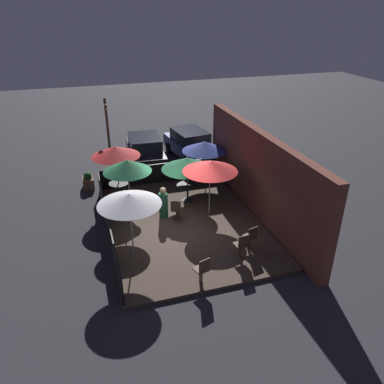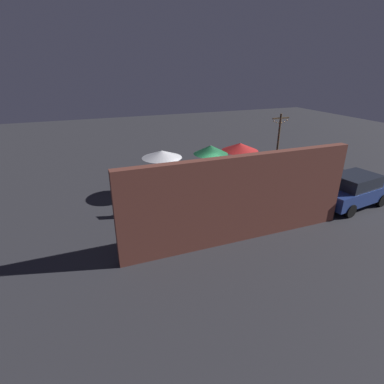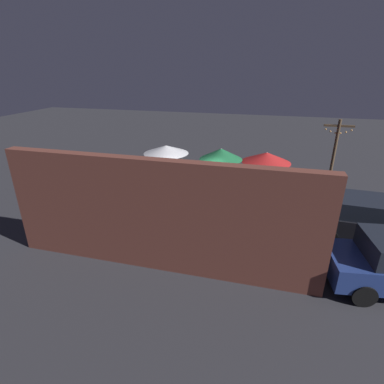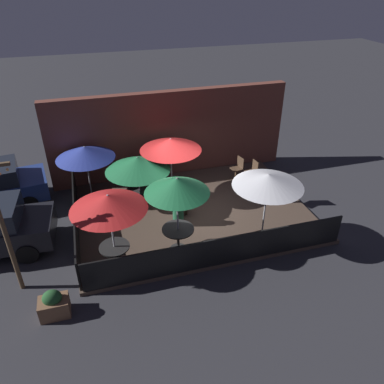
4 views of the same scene
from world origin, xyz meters
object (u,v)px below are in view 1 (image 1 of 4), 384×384
patio_chair_1 (177,209)px  parked_car_0 (145,150)px  patio_umbrella_2 (187,163)px  dining_table_0 (130,204)px  patio_chair_2 (242,245)px  planter_box (88,181)px  light_post (108,135)px  patio_umbrella_3 (204,146)px  patio_umbrella_4 (210,166)px  patio_umbrella_1 (116,151)px  patio_chair_0 (250,237)px  dining_table_2 (188,188)px  dining_table_1 (119,186)px  parked_car_1 (190,144)px  patio_umbrella_5 (129,199)px  patron_0 (163,204)px  patio_chair_3 (202,269)px  patio_umbrella_0 (127,166)px

patio_chair_1 → parked_car_0: 6.30m
patio_umbrella_2 → dining_table_0: bearing=-74.6°
patio_chair_2 → patio_chair_1: bearing=18.6°
planter_box → light_post: size_ratio=0.20×
planter_box → parked_car_0: size_ratio=0.20×
patio_umbrella_3 → patio_chair_2: (6.16, -0.80, -1.27)m
patio_umbrella_3 → patio_umbrella_4: patio_umbrella_4 is taller
patio_umbrella_1 → planter_box: patio_umbrella_1 is taller
patio_umbrella_1 → patio_umbrella_4: size_ratio=1.05×
patio_umbrella_2 → patio_chair_0: size_ratio=2.38×
dining_table_2 → planter_box: bearing=-125.2°
patio_umbrella_3 → dining_table_1: bearing=-83.6°
patio_chair_1 → parked_car_1: bearing=9.8°
patio_chair_0 → light_post: bearing=12.1°
patio_umbrella_5 → patio_umbrella_3: bearing=139.5°
patio_chair_2 → dining_table_2: bearing=-0.0°
patio_umbrella_4 → patio_umbrella_5: bearing=-59.5°
patio_umbrella_5 → dining_table_1: size_ratio=2.76×
patio_umbrella_1 → patron_0: (2.22, 1.47, -1.58)m
patron_0 → patio_umbrella_1: bearing=117.5°
patio_chair_2 → parked_car_0: parked_car_0 is taller
patio_umbrella_5 → patio_chair_3: size_ratio=2.55×
light_post → patio_umbrella_4: bearing=33.8°
patio_umbrella_2 → light_post: bearing=-143.0°
patio_umbrella_5 → parked_car_0: (-8.12, 2.01, -1.47)m
dining_table_2 → dining_table_1: bearing=-112.9°
patio_umbrella_5 → patio_chair_2: bearing=70.8°
patio_umbrella_4 → patio_chair_0: bearing=9.7°
patio_umbrella_1 → patio_umbrella_3: 4.15m
patio_umbrella_2 → patio_chair_2: size_ratio=2.30×
patio_umbrella_4 → patio_chair_2: size_ratio=2.39×
patio_umbrella_0 → patio_umbrella_2: size_ratio=1.13×
dining_table_0 → planter_box: bearing=-157.8°
dining_table_0 → patio_chair_1: patio_chair_1 is taller
dining_table_0 → patio_chair_2: patio_chair_2 is taller
patio_umbrella_3 → patron_0: (2.68, -2.64, -1.20)m
light_post → patio_umbrella_1: bearing=0.8°
patio_chair_3 → patio_umbrella_1: bearing=-3.2°
patio_umbrella_3 → dining_table_2: patio_umbrella_3 is taller
dining_table_2 → patio_chair_0: patio_chair_0 is taller
patio_umbrella_0 → light_post: 4.48m
patio_umbrella_4 → patio_umbrella_3: bearing=165.2°
patio_umbrella_5 → parked_car_1: 9.73m
planter_box → patio_umbrella_2: bearing=54.8°
dining_table_0 → parked_car_0: bearing=163.1°
patio_umbrella_3 → patio_umbrella_4: 3.04m
patio_chair_0 → patron_0: 3.88m
parked_car_1 → patio_chair_2: bearing=-14.5°
patio_chair_0 → planter_box: (-6.98, -5.08, -0.27)m
patio_umbrella_5 → patron_0: size_ratio=1.83×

